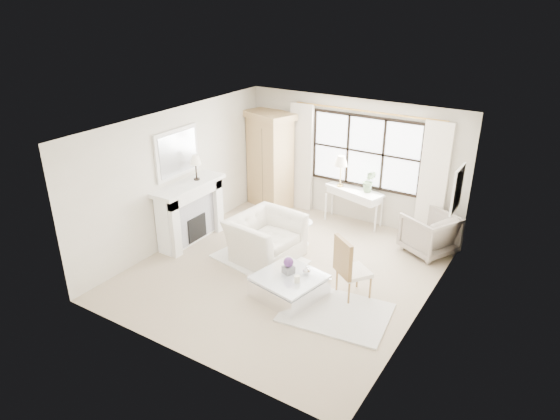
# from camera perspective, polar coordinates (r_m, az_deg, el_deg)

# --- Properties ---
(floor) EXTENTS (5.50, 5.50, 0.00)m
(floor) POSITION_cam_1_polar(r_m,az_deg,el_deg) (9.25, 0.61, -6.88)
(floor) COLOR tan
(floor) RESTS_ON ground
(ceiling) EXTENTS (5.50, 5.50, 0.00)m
(ceiling) POSITION_cam_1_polar(r_m,az_deg,el_deg) (8.20, 0.69, 9.53)
(ceiling) COLOR white
(ceiling) RESTS_ON ground
(wall_back) EXTENTS (5.00, 0.00, 5.00)m
(wall_back) POSITION_cam_1_polar(r_m,az_deg,el_deg) (10.93, 8.23, 5.62)
(wall_back) COLOR beige
(wall_back) RESTS_ON ground
(wall_front) EXTENTS (5.00, 0.00, 5.00)m
(wall_front) POSITION_cam_1_polar(r_m,az_deg,el_deg) (6.70, -11.84, -7.04)
(wall_front) COLOR white
(wall_front) RESTS_ON ground
(wall_left) EXTENTS (0.00, 5.50, 5.50)m
(wall_left) POSITION_cam_1_polar(r_m,az_deg,el_deg) (10.08, -11.59, 3.78)
(wall_left) COLOR beige
(wall_left) RESTS_ON ground
(wall_right) EXTENTS (0.00, 5.50, 5.50)m
(wall_right) POSITION_cam_1_polar(r_m,az_deg,el_deg) (7.76, 16.62, -3.06)
(wall_right) COLOR beige
(wall_right) RESTS_ON ground
(window_pane) EXTENTS (2.40, 0.02, 1.50)m
(window_pane) POSITION_cam_1_polar(r_m,az_deg,el_deg) (10.73, 9.73, 6.57)
(window_pane) COLOR white
(window_pane) RESTS_ON wall_back
(window_frame) EXTENTS (2.50, 0.04, 1.50)m
(window_frame) POSITION_cam_1_polar(r_m,az_deg,el_deg) (10.72, 9.71, 6.56)
(window_frame) COLOR black
(window_frame) RESTS_ON wall_back
(curtain_rod) EXTENTS (3.30, 0.04, 0.04)m
(curtain_rod) POSITION_cam_1_polar(r_m,az_deg,el_deg) (10.45, 9.93, 11.04)
(curtain_rod) COLOR #B7883F
(curtain_rod) RESTS_ON wall_back
(curtain_left) EXTENTS (0.55, 0.10, 2.47)m
(curtain_left) POSITION_cam_1_polar(r_m,az_deg,el_deg) (11.39, 2.47, 6.00)
(curtain_left) COLOR silver
(curtain_left) RESTS_ON ground
(curtain_right) EXTENTS (0.55, 0.10, 2.47)m
(curtain_right) POSITION_cam_1_polar(r_m,az_deg,el_deg) (10.33, 17.08, 3.01)
(curtain_right) COLOR white
(curtain_right) RESTS_ON ground
(fireplace) EXTENTS (0.58, 1.66, 1.26)m
(fireplace) POSITION_cam_1_polar(r_m,az_deg,el_deg) (10.19, -10.34, -0.15)
(fireplace) COLOR white
(fireplace) RESTS_ON ground
(mirror_frame) EXTENTS (0.05, 1.15, 0.95)m
(mirror_frame) POSITION_cam_1_polar(r_m,az_deg,el_deg) (9.90, -11.70, 6.41)
(mirror_frame) COLOR white
(mirror_frame) RESTS_ON wall_left
(mirror_glass) EXTENTS (0.02, 1.00, 0.80)m
(mirror_glass) POSITION_cam_1_polar(r_m,az_deg,el_deg) (9.88, -11.57, 6.38)
(mirror_glass) COLOR silver
(mirror_glass) RESTS_ON wall_left
(art_frame) EXTENTS (0.04, 0.62, 0.82)m
(art_frame) POSITION_cam_1_polar(r_m,az_deg,el_deg) (9.21, 19.63, 2.24)
(art_frame) COLOR silver
(art_frame) RESTS_ON wall_right
(art_canvas) EXTENTS (0.01, 0.52, 0.72)m
(art_canvas) POSITION_cam_1_polar(r_m,az_deg,el_deg) (9.22, 19.51, 2.26)
(art_canvas) COLOR #B8A78E
(art_canvas) RESTS_ON wall_right
(mantel_lamp) EXTENTS (0.22, 0.22, 0.51)m
(mantel_lamp) POSITION_cam_1_polar(r_m,az_deg,el_deg) (9.96, -9.64, 5.55)
(mantel_lamp) COLOR black
(mantel_lamp) RESTS_ON fireplace
(armoire) EXTENTS (1.28, 1.01, 2.24)m
(armoire) POSITION_cam_1_polar(r_m,az_deg,el_deg) (11.57, -1.16, 5.81)
(armoire) COLOR tan
(armoire) RESTS_ON floor
(console_table) EXTENTS (1.37, 0.79, 0.80)m
(console_table) POSITION_cam_1_polar(r_m,az_deg,el_deg) (11.00, 8.38, 0.44)
(console_table) COLOR white
(console_table) RESTS_ON floor
(console_lamp) EXTENTS (0.28, 0.28, 0.69)m
(console_lamp) POSITION_cam_1_polar(r_m,az_deg,el_deg) (10.79, 7.01, 5.49)
(console_lamp) COLOR #A58339
(console_lamp) RESTS_ON console_table
(orchid_plant) EXTENTS (0.31, 0.28, 0.49)m
(orchid_plant) POSITION_cam_1_polar(r_m,az_deg,el_deg) (10.65, 10.15, 3.25)
(orchid_plant) COLOR #5B774F
(orchid_plant) RESTS_ON console_table
(side_table) EXTENTS (0.40, 0.40, 0.51)m
(side_table) POSITION_cam_1_polar(r_m,az_deg,el_deg) (10.00, 2.59, -2.27)
(side_table) COLOR white
(side_table) RESTS_ON floor
(rug_left) EXTENTS (1.80, 1.40, 0.03)m
(rug_left) POSITION_cam_1_polar(r_m,az_deg,el_deg) (9.60, -2.35, -5.59)
(rug_left) COLOR white
(rug_left) RESTS_ON floor
(rug_right) EXTENTS (1.79, 1.43, 0.03)m
(rug_right) POSITION_cam_1_polar(r_m,az_deg,el_deg) (8.17, 6.42, -11.56)
(rug_right) COLOR silver
(rug_right) RESTS_ON floor
(club_armchair) EXTENTS (1.26, 1.41, 0.83)m
(club_armchair) POSITION_cam_1_polar(r_m,az_deg,el_deg) (9.49, -1.67, -3.17)
(club_armchair) COLOR silver
(club_armchair) RESTS_ON floor
(wingback_chair) EXTENTS (1.19, 1.18, 0.81)m
(wingback_chair) POSITION_cam_1_polar(r_m,az_deg,el_deg) (10.09, 16.70, -2.59)
(wingback_chair) COLOR gray
(wingback_chair) RESTS_ON floor
(french_chair) EXTENTS (0.67, 0.67, 1.08)m
(french_chair) POSITION_cam_1_polar(r_m,az_deg,el_deg) (8.46, 8.25, -7.91)
(french_chair) COLOR #A37944
(french_chair) RESTS_ON floor
(coffee_table) EXTENTS (1.17, 1.17, 0.38)m
(coffee_table) POSITION_cam_1_polar(r_m,az_deg,el_deg) (8.45, 1.06, -8.71)
(coffee_table) COLOR white
(coffee_table) RESTS_ON floor
(planter_box) EXTENTS (0.22, 0.22, 0.13)m
(planter_box) POSITION_cam_1_polar(r_m,az_deg,el_deg) (8.40, 0.97, -6.83)
(planter_box) COLOR slate
(planter_box) RESTS_ON coffee_table
(planter_flowers) EXTENTS (0.17, 0.17, 0.17)m
(planter_flowers) POSITION_cam_1_polar(r_m,az_deg,el_deg) (8.33, 0.97, -5.97)
(planter_flowers) COLOR #582E74
(planter_flowers) RESTS_ON planter_box
(pillar_candle) EXTENTS (0.10, 0.10, 0.12)m
(pillar_candle) POSITION_cam_1_polar(r_m,az_deg,el_deg) (8.16, 1.96, -7.89)
(pillar_candle) COLOR silver
(pillar_candle) RESTS_ON coffee_table
(coffee_vase) EXTENTS (0.13, 0.13, 0.14)m
(coffee_vase) POSITION_cam_1_polar(r_m,az_deg,el_deg) (8.39, 3.03, -6.88)
(coffee_vase) COLOR silver
(coffee_vase) RESTS_ON coffee_table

